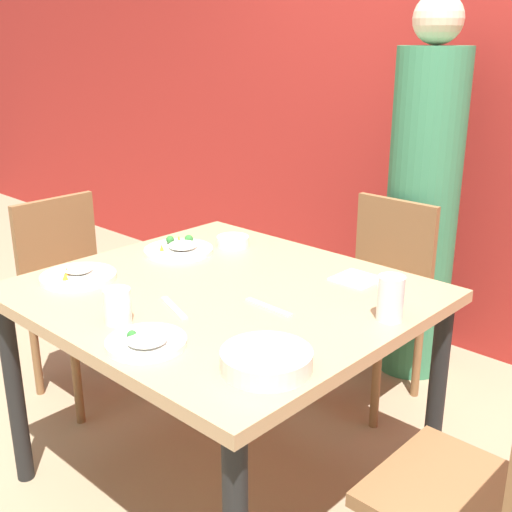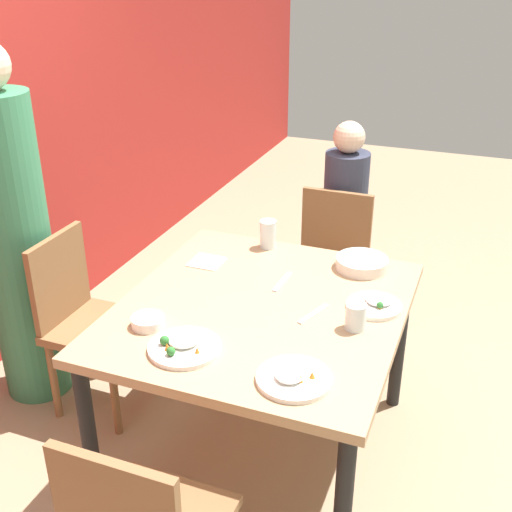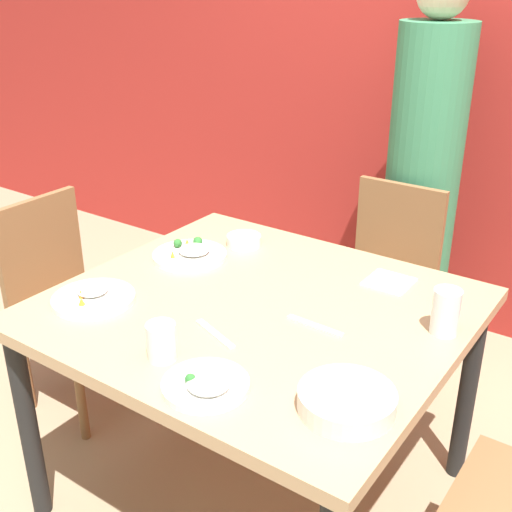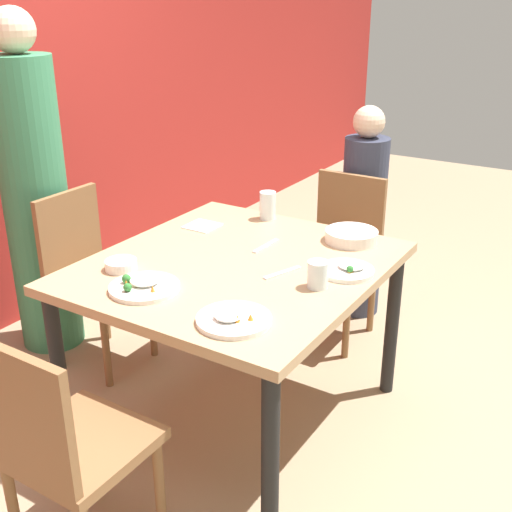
{
  "view_description": "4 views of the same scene",
  "coord_description": "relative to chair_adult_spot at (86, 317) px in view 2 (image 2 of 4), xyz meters",
  "views": [
    {
      "loc": [
        1.4,
        -1.34,
        1.52
      ],
      "look_at": [
        0.1,
        0.05,
        0.87
      ],
      "focal_mm": 45.0,
      "sensor_mm": 36.0,
      "label": 1
    },
    {
      "loc": [
        -2.06,
        -0.77,
        2.03
      ],
      "look_at": [
        0.09,
        0.06,
        0.91
      ],
      "focal_mm": 45.0,
      "sensor_mm": 36.0,
      "label": 2
    },
    {
      "loc": [
        0.98,
        -1.41,
        1.68
      ],
      "look_at": [
        0.01,
        -0.01,
        0.91
      ],
      "focal_mm": 45.0,
      "sensor_mm": 36.0,
      "label": 3
    },
    {
      "loc": [
        -1.97,
        -1.32,
        1.76
      ],
      "look_at": [
        0.09,
        -0.04,
        0.75
      ],
      "focal_mm": 45.0,
      "sensor_mm": 36.0,
      "label": 4
    }
  ],
  "objects": [
    {
      "name": "fork_steel",
      "position": [
        -0.03,
        -1.1,
        0.27
      ],
      "size": [
        0.18,
        0.08,
        0.01
      ],
      "color": "silver",
      "rests_on": "dining_table"
    },
    {
      "name": "person_child",
      "position": [
        1.2,
        -0.92,
        0.08
      ],
      "size": [
        0.24,
        0.24,
        1.2
      ],
      "color": "#33384C",
      "rests_on": "ground_plane"
    },
    {
      "name": "ground_plane",
      "position": [
        -0.04,
        -0.88,
        -0.48
      ],
      "size": [
        10.0,
        10.0,
        0.0
      ],
      "primitive_type": "plane",
      "color": "#998466"
    },
    {
      "name": "person_adult",
      "position": [
        0.0,
        0.33,
        0.32
      ],
      "size": [
        0.32,
        0.32,
        1.7
      ],
      "color": "#387F56",
      "rests_on": "ground_plane"
    },
    {
      "name": "bowl_rice_small",
      "position": [
        -0.33,
        -0.54,
        0.29
      ],
      "size": [
        0.12,
        0.12,
        0.04
      ],
      "color": "white",
      "rests_on": "dining_table"
    },
    {
      "name": "bowl_curry",
      "position": [
        0.43,
        -1.18,
        0.29
      ],
      "size": [
        0.23,
        0.23,
        0.05
      ],
      "color": "silver",
      "rests_on": "dining_table"
    },
    {
      "name": "spoon_steel",
      "position": [
        0.18,
        -0.9,
        0.27
      ],
      "size": [
        0.18,
        0.03,
        0.01
      ],
      "color": "silver",
      "rests_on": "dining_table"
    },
    {
      "name": "plate_noodles",
      "position": [
        0.11,
        -1.31,
        0.28
      ],
      "size": [
        0.22,
        0.22,
        0.05
      ],
      "color": "white",
      "rests_on": "dining_table"
    },
    {
      "name": "dining_table",
      "position": [
        -0.04,
        -0.88,
        0.19
      ],
      "size": [
        1.2,
        1.1,
        0.74
      ],
      "color": "tan",
      "rests_on": "ground_plane"
    },
    {
      "name": "chair_adult_spot",
      "position": [
        0.0,
        0.0,
        0.0
      ],
      "size": [
        0.4,
        0.4,
        0.87
      ],
      "color": "brown",
      "rests_on": "ground_plane"
    },
    {
      "name": "glass_water_short",
      "position": [
        0.49,
        -0.72,
        0.33
      ],
      "size": [
        0.08,
        0.08,
        0.13
      ],
      "color": "silver",
      "rests_on": "dining_table"
    },
    {
      "name": "napkin_folded",
      "position": [
        0.23,
        -0.52,
        0.27
      ],
      "size": [
        0.14,
        0.14,
        0.01
      ],
      "color": "white",
      "rests_on": "dining_table"
    },
    {
      "name": "chair_child_spot",
      "position": [
        0.9,
        -0.92,
        0.0
      ],
      "size": [
        0.4,
        0.4,
        0.87
      ],
      "rotation": [
        0.0,
        0.0,
        -1.57
      ],
      "color": "brown",
      "rests_on": "ground_plane"
    },
    {
      "name": "plate_rice_adult",
      "position": [
        -0.46,
        -1.15,
        0.28
      ],
      "size": [
        0.25,
        0.25,
        0.05
      ],
      "color": "white",
      "rests_on": "dining_table"
    },
    {
      "name": "glass_water_tall",
      "position": [
        -0.07,
        -1.27,
        0.32
      ],
      "size": [
        0.08,
        0.08,
        0.1
      ],
      "color": "silver",
      "rests_on": "dining_table"
    },
    {
      "name": "plate_rice_child",
      "position": [
        -0.42,
        -0.74,
        0.28
      ],
      "size": [
        0.26,
        0.26,
        0.05
      ],
      "color": "white",
      "rests_on": "dining_table"
    }
  ]
}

